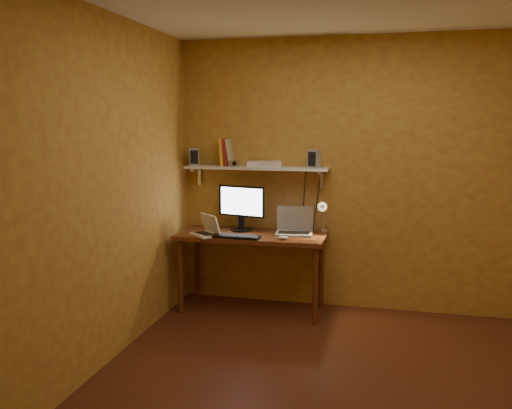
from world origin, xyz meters
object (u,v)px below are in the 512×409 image
(desk, at_px, (252,243))
(mouse, at_px, (283,238))
(netbook, at_px, (207,230))
(desk_lamp, at_px, (323,213))
(shelf_camera, at_px, (234,163))
(speaker_right, at_px, (314,159))
(keyboard, at_px, (236,236))
(monitor, at_px, (241,206))
(router, at_px, (264,164))
(laptop, at_px, (294,227))
(wall_shelf, at_px, (257,168))
(speaker_left, at_px, (194,157))

(desk, height_order, mouse, mouse)
(netbook, bearing_deg, desk, 63.07)
(desk, distance_m, desk_lamp, 0.73)
(shelf_camera, bearing_deg, netbook, -123.15)
(shelf_camera, bearing_deg, speaker_right, 3.89)
(speaker_right, xyz_separation_m, shelf_camera, (-0.76, -0.05, -0.05))
(keyboard, bearing_deg, speaker_right, 33.19)
(monitor, bearing_deg, router, 28.72)
(keyboard, xyz_separation_m, desk_lamp, (0.76, 0.33, 0.20))
(laptop, distance_m, shelf_camera, 0.84)
(monitor, distance_m, mouse, 0.61)
(keyboard, bearing_deg, monitor, 99.50)
(wall_shelf, distance_m, monitor, 0.39)
(netbook, bearing_deg, monitor, 89.59)
(desk_lamp, relative_size, speaker_right, 2.18)
(wall_shelf, height_order, monitor, wall_shelf)
(wall_shelf, bearing_deg, keyboard, -103.96)
(mouse, relative_size, speaker_right, 0.53)
(speaker_right, distance_m, shelf_camera, 0.77)
(wall_shelf, bearing_deg, speaker_right, -1.72)
(desk_lamp, bearing_deg, netbook, -164.70)
(wall_shelf, xyz_separation_m, keyboard, (-0.10, -0.40, -0.60))
(speaker_left, distance_m, speaker_right, 1.20)
(speaker_right, bearing_deg, desk_lamp, -9.36)
(wall_shelf, xyz_separation_m, netbook, (-0.39, -0.36, -0.55))
(speaker_left, bearing_deg, mouse, -40.18)
(speaker_left, height_order, shelf_camera, speaker_left)
(monitor, bearing_deg, speaker_right, 17.34)
(shelf_camera, relative_size, router, 0.34)
(netbook, bearing_deg, speaker_left, 165.10)
(netbook, relative_size, speaker_left, 1.91)
(desk_lamp, bearing_deg, speaker_right, 153.22)
(speaker_left, relative_size, router, 0.53)
(mouse, bearing_deg, desk_lamp, 43.41)
(laptop, bearing_deg, mouse, -105.60)
(desk, height_order, shelf_camera, shelf_camera)
(speaker_right, bearing_deg, router, -163.82)
(monitor, bearing_deg, desk_lamp, 13.18)
(laptop, relative_size, speaker_right, 2.10)
(netbook, bearing_deg, mouse, 39.22)
(desk, xyz_separation_m, monitor, (-0.14, 0.13, 0.33))
(keyboard, bearing_deg, speaker_left, 145.93)
(shelf_camera, bearing_deg, speaker_left, 170.37)
(mouse, relative_size, shelf_camera, 0.82)
(wall_shelf, xyz_separation_m, speaker_left, (-0.64, 0.01, 0.10))
(wall_shelf, xyz_separation_m, shelf_camera, (-0.20, -0.07, 0.05))
(desk, height_order, speaker_right, speaker_right)
(monitor, relative_size, netbook, 1.47)
(mouse, bearing_deg, wall_shelf, 131.98)
(netbook, bearing_deg, speaker_right, 60.27)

